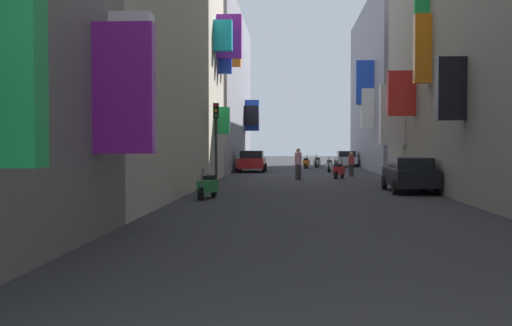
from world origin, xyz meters
TOP-DOWN VIEW (x-y plane):
  - ground_plane at (0.00, 30.00)m, footprint 140.00×140.00m
  - building_left_mid_a at (-7.99, 23.90)m, footprint 7.37×22.60m
  - building_left_mid_c at (-7.99, 48.62)m, footprint 7.25×22.77m
  - building_right_mid_c at (7.99, 48.74)m, footprint 7.26×22.48m
  - parked_car_silver at (3.96, 52.88)m, footprint 1.85×4.22m
  - parked_car_red at (-3.73, 42.35)m, footprint 2.03×4.38m
  - parked_car_black at (4.07, 23.60)m, footprint 1.85×4.26m
  - scooter_orange at (0.35, 48.49)m, footprint 0.59×1.84m
  - scooter_white at (1.84, 42.19)m, footprint 0.58×1.96m
  - scooter_silver at (1.30, 50.37)m, footprint 0.64×1.79m
  - scooter_red at (1.92, 33.78)m, footprint 0.80×1.81m
  - scooter_green at (-3.94, 20.08)m, footprint 0.66×1.98m
  - pedestrian_crossing at (2.84, 36.18)m, footprint 0.41×0.41m
  - pedestrian_near_left at (-0.49, 32.08)m, footprint 0.41×0.41m
  - traffic_light_near_corner at (-4.55, 27.69)m, footprint 0.26×0.34m

SIDE VIEW (x-z plane):
  - ground_plane at x=0.00m, z-range 0.00..0.00m
  - scooter_silver at x=1.30m, z-range -0.10..1.03m
  - scooter_orange at x=0.35m, z-range -0.10..1.03m
  - scooter_red at x=1.92m, z-range -0.10..1.03m
  - scooter_white at x=1.84m, z-range -0.10..1.03m
  - scooter_green at x=-3.94m, z-range -0.10..1.03m
  - parked_car_silver at x=3.96m, z-range 0.04..1.43m
  - pedestrian_crossing at x=2.84m, z-range -0.01..1.53m
  - parked_car_black at x=4.07m, z-range 0.04..1.49m
  - parked_car_red at x=-3.73m, z-range 0.03..1.56m
  - pedestrian_near_left at x=-0.49m, z-range 0.00..1.78m
  - traffic_light_near_corner at x=-4.55m, z-range 0.74..4.76m
  - building_left_mid_c at x=-7.99m, z-range 0.00..12.80m
  - building_right_mid_c at x=7.99m, z-range 0.00..13.22m
  - building_left_mid_a at x=-7.99m, z-range 0.00..14.72m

